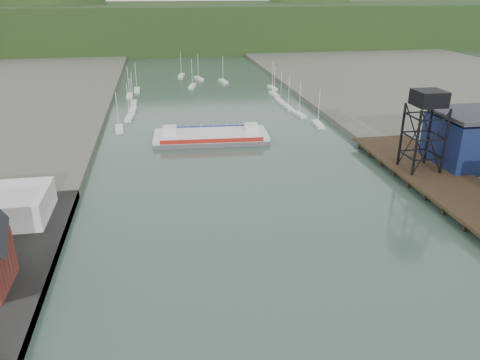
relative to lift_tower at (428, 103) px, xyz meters
name	(u,v)px	position (x,y,z in m)	size (l,w,h in m)	color
east_pier	(466,195)	(2.00, -13.00, -13.75)	(14.00, 70.00, 2.45)	black
lift_tower	(428,103)	(0.00, 0.00, 0.00)	(6.50, 6.50, 16.00)	black
marina_sailboats	(206,98)	(-34.92, 80.46, -15.30)	(57.71, 92.65, 0.90)	silver
distant_hills	(174,29)	(-38.98, 243.35, -5.27)	(500.00, 120.00, 80.00)	black
chain_ferry	(211,136)	(-38.84, 32.17, -14.47)	(29.25, 13.23, 4.12)	#4F4F52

